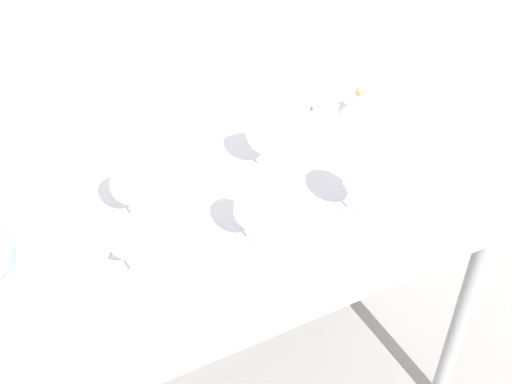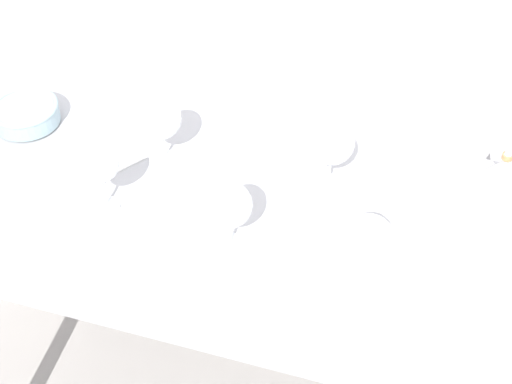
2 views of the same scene
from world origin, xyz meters
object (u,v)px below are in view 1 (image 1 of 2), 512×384
object	(u,v)px
decanter_funnel	(358,105)
tasting_sheet_upper	(370,162)
wine_glass_far_left	(130,186)
wine_glass_near_right	(362,178)
tasting_sheet_lower	(78,252)
wine_glass_far_right	(265,136)
wine_glass_near_left	(128,241)
wine_glass_near_center	(253,212)

from	to	relation	value
decanter_funnel	tasting_sheet_upper	bearing A→B (deg)	-113.72
wine_glass_far_left	wine_glass_near_right	bearing A→B (deg)	-25.01
tasting_sheet_lower	wine_glass_far_left	bearing A→B (deg)	48.41
wine_glass_far_left	tasting_sheet_lower	distance (m)	0.20
wine_glass_far_right	decanter_funnel	size ratio (longest dim) A/B	1.30
wine_glass_near_right	wine_glass_far_left	xyz separation A→B (m)	(-0.51, 0.24, -0.01)
wine_glass_near_right	wine_glass_near_left	size ratio (longest dim) A/B	1.05
wine_glass_far_right	tasting_sheet_upper	xyz separation A→B (m)	(0.28, -0.10, -0.12)
wine_glass_near_right	tasting_sheet_lower	xyz separation A→B (m)	(-0.66, 0.20, -0.13)
wine_glass_far_right	wine_glass_near_left	distance (m)	0.49
wine_glass_near_right	decanter_funnel	world-z (taller)	wine_glass_near_right
wine_glass_near_center	decanter_funnel	world-z (taller)	wine_glass_near_center
wine_glass_near_right	tasting_sheet_lower	bearing A→B (deg)	163.43
tasting_sheet_lower	tasting_sheet_upper	bearing A→B (deg)	32.77
wine_glass_near_right	decanter_funnel	bearing A→B (deg)	56.94
wine_glass_near_center	wine_glass_near_left	world-z (taller)	wine_glass_near_left
wine_glass_far_right	wine_glass_far_left	bearing A→B (deg)	-175.58
wine_glass_far_left	tasting_sheet_lower	size ratio (longest dim) A/B	0.75
wine_glass_near_left	tasting_sheet_lower	distance (m)	0.21
wine_glass_near_left	tasting_sheet_lower	xyz separation A→B (m)	(-0.09, 0.14, -0.12)
wine_glass_near_right	tasting_sheet_lower	size ratio (longest dim) A/B	0.81
tasting_sheet_lower	wine_glass_near_left	bearing A→B (deg)	-20.99
wine_glass_far_left	wine_glass_near_left	xyz separation A→B (m)	(-0.06, -0.18, 0.01)
wine_glass_far_right	wine_glass_near_center	distance (m)	0.28
wine_glass_far_left	tasting_sheet_lower	bearing A→B (deg)	-166.46
wine_glass_near_center	decanter_funnel	size ratio (longest dim) A/B	1.23
wine_glass_far_right	wine_glass_near_left	size ratio (longest dim) A/B	0.98
wine_glass_far_left	decanter_funnel	distance (m)	0.76
wine_glass_near_center	wine_glass_near_left	xyz separation A→B (m)	(-0.29, 0.03, 0.01)
tasting_sheet_upper	tasting_sheet_lower	size ratio (longest dim) A/B	1.06
wine_glass_far_left	decanter_funnel	bearing A→B (deg)	9.83
wine_glass_near_center	tasting_sheet_upper	world-z (taller)	wine_glass_near_center
wine_glass_near_left	tasting_sheet_lower	bearing A→B (deg)	124.14
wine_glass_near_left	decanter_funnel	bearing A→B (deg)	20.81
wine_glass_near_right	tasting_sheet_upper	xyz separation A→B (m)	(0.15, 0.17, -0.13)
wine_glass_near_right	tasting_sheet_upper	size ratio (longest dim) A/B	0.77
wine_glass_far_left	wine_glass_near_left	size ratio (longest dim) A/B	0.98
tasting_sheet_upper	wine_glass_near_left	bearing A→B (deg)	-171.68
wine_glass_near_center	wine_glass_far_left	bearing A→B (deg)	137.92
wine_glass_near_left	tasting_sheet_upper	distance (m)	0.74
wine_glass_far_left	tasting_sheet_upper	xyz separation A→B (m)	(0.66, -0.07, -0.12)
tasting_sheet_lower	wine_glass_near_right	bearing A→B (deg)	18.30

